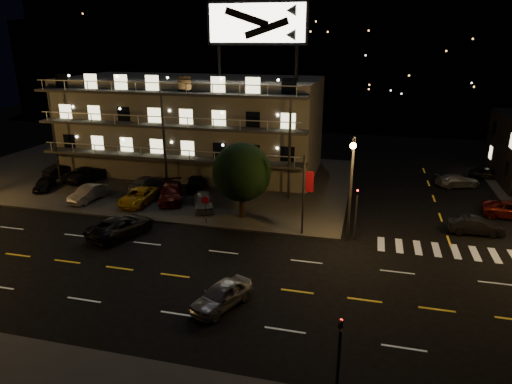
% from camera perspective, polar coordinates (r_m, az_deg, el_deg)
% --- Properties ---
extents(ground, '(140.00, 140.00, 0.00)m').
position_cam_1_polar(ground, '(29.77, -6.50, -10.80)').
color(ground, black).
rests_on(ground, ground).
extents(curb_nw, '(44.00, 24.00, 0.15)m').
position_cam_1_polar(curb_nw, '(52.08, -13.34, 1.97)').
color(curb_nw, '#393836').
rests_on(curb_nw, ground).
extents(motel, '(28.00, 13.80, 18.10)m').
position_cam_1_polar(motel, '(52.64, -7.86, 8.38)').
color(motel, gray).
rests_on(motel, ground).
extents(hill_backdrop, '(120.00, 25.00, 24.00)m').
position_cam_1_polar(hill_backdrop, '(94.26, 4.91, 16.75)').
color(hill_backdrop, black).
rests_on(hill_backdrop, ground).
extents(streetlight_nc, '(0.44, 1.92, 8.00)m').
position_cam_1_polar(streetlight_nc, '(33.52, 11.83, 1.57)').
color(streetlight_nc, '#2D2D30').
rests_on(streetlight_nc, ground).
extents(signal_nw, '(0.20, 0.27, 4.60)m').
position_cam_1_polar(signal_nw, '(34.80, 12.44, -2.00)').
color(signal_nw, '#2D2D30').
rests_on(signal_nw, ground).
extents(signal_sw, '(0.20, 0.27, 4.60)m').
position_cam_1_polar(signal_sw, '(19.74, 10.32, -19.17)').
color(signal_sw, '#2D2D30').
rests_on(signal_sw, ground).
extents(banner_north, '(0.83, 0.16, 6.40)m').
position_cam_1_polar(banner_north, '(34.70, 6.07, -0.20)').
color(banner_north, '#2D2D30').
rests_on(banner_north, ground).
extents(stop_sign, '(0.91, 0.11, 2.61)m').
position_cam_1_polar(stop_sign, '(37.32, -6.35, -1.63)').
color(stop_sign, '#2D2D30').
rests_on(stop_sign, ground).
extents(tree, '(5.09, 4.90, 6.41)m').
position_cam_1_polar(tree, '(37.73, -1.86, 2.30)').
color(tree, black).
rests_on(tree, curb_nw).
extents(lot_car_0, '(2.61, 3.91, 1.24)m').
position_cam_1_polar(lot_car_0, '(50.37, -24.94, 0.96)').
color(lot_car_0, black).
rests_on(lot_car_0, curb_nw).
extents(lot_car_1, '(1.95, 4.40, 1.40)m').
position_cam_1_polar(lot_car_1, '(45.37, -20.28, -0.15)').
color(lot_car_1, gray).
rests_on(lot_car_1, curb_nw).
extents(lot_car_2, '(2.30, 4.93, 1.37)m').
position_cam_1_polar(lot_car_2, '(43.14, -14.44, -0.54)').
color(lot_car_2, gold).
rests_on(lot_car_2, curb_nw).
extents(lot_car_3, '(3.81, 5.60, 1.50)m').
position_cam_1_polar(lot_car_3, '(43.33, -10.55, -0.07)').
color(lot_car_3, '#56100C').
rests_on(lot_car_3, curb_nw).
extents(lot_car_4, '(3.17, 4.48, 1.42)m').
position_cam_1_polar(lot_car_4, '(40.80, -6.59, -1.13)').
color(lot_car_4, gray).
rests_on(lot_car_4, curb_nw).
extents(lot_car_5, '(2.49, 4.14, 1.29)m').
position_cam_1_polar(lot_car_5, '(54.69, -23.16, 2.53)').
color(lot_car_5, black).
rests_on(lot_car_5, curb_nw).
extents(lot_car_6, '(3.38, 5.84, 1.53)m').
position_cam_1_polar(lot_car_6, '(51.84, -20.33, 2.19)').
color(lot_car_6, black).
rests_on(lot_car_6, curb_nw).
extents(lot_car_7, '(2.87, 4.85, 1.32)m').
position_cam_1_polar(lot_car_7, '(47.17, -13.34, 1.17)').
color(lot_car_7, gray).
rests_on(lot_car_7, curb_nw).
extents(lot_car_8, '(2.76, 4.62, 1.47)m').
position_cam_1_polar(lot_car_8, '(46.23, -7.52, 1.26)').
color(lot_car_8, black).
rests_on(lot_car_8, curb_nw).
extents(lot_car_9, '(1.84, 4.05, 1.29)m').
position_cam_1_polar(lot_car_9, '(44.88, -1.50, 0.76)').
color(lot_car_9, '#56100C').
rests_on(lot_car_9, curb_nw).
extents(side_car_0, '(4.22, 1.68, 1.37)m').
position_cam_1_polar(side_car_0, '(39.64, 25.70, -3.81)').
color(side_car_0, black).
rests_on(side_car_0, ground).
extents(side_car_2, '(4.80, 3.22, 1.29)m').
position_cam_1_polar(side_car_2, '(51.51, 23.91, 1.32)').
color(side_car_2, gray).
rests_on(side_car_2, ground).
extents(side_car_3, '(3.85, 2.01, 1.25)m').
position_cam_1_polar(side_car_3, '(55.72, 26.92, 2.09)').
color(side_car_3, black).
rests_on(side_car_3, ground).
extents(road_car_east, '(3.19, 4.48, 1.42)m').
position_cam_1_polar(road_car_east, '(26.68, -4.32, -12.73)').
color(road_car_east, gray).
rests_on(road_car_east, ground).
extents(road_car_west, '(4.35, 6.05, 1.53)m').
position_cam_1_polar(road_car_west, '(36.99, -16.51, -4.09)').
color(road_car_west, black).
rests_on(road_car_west, ground).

